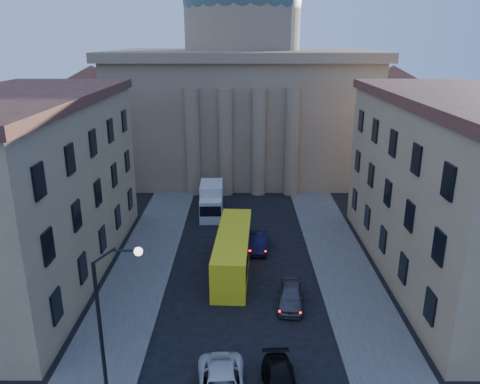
{
  "coord_description": "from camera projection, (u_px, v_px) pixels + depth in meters",
  "views": [
    {
      "loc": [
        -0.14,
        -12.93,
        18.61
      ],
      "look_at": [
        -0.21,
        18.34,
        8.28
      ],
      "focal_mm": 35.0,
      "sensor_mm": 36.0,
      "label": 1
    }
  ],
  "objects": [
    {
      "name": "box_truck",
      "position": [
        211.0,
        201.0,
        51.28
      ],
      "size": [
        2.54,
        6.15,
        3.34
      ],
      "rotation": [
        0.0,
        0.0,
        0.03
      ],
      "color": "silver",
      "rests_on": "ground"
    },
    {
      "name": "sidewalk_left",
      "position": [
        130.0,
        297.0,
        35.2
      ],
      "size": [
        5.0,
        60.0,
        0.15
      ],
      "primitive_type": "cube",
      "color": "#4F4D48",
      "rests_on": "ground"
    },
    {
      "name": "street_lamp",
      "position": [
        108.0,
        310.0,
        24.06
      ],
      "size": [
        2.62,
        0.44,
        8.83
      ],
      "color": "black",
      "rests_on": "ground"
    },
    {
      "name": "church",
      "position": [
        242.0,
        87.0,
        67.05
      ],
      "size": [
        68.02,
        28.76,
        36.6
      ],
      "color": "#856E51",
      "rests_on": "ground"
    },
    {
      "name": "building_left",
      "position": [
        27.0,
        188.0,
        36.71
      ],
      "size": [
        11.6,
        26.6,
        14.7
      ],
      "color": "tan",
      "rests_on": "ground"
    },
    {
      "name": "car_right_distant",
      "position": [
        259.0,
        242.0,
        43.03
      ],
      "size": [
        1.8,
        4.49,
        1.45
      ],
      "primitive_type": "imported",
      "rotation": [
        0.0,
        0.0,
        -0.06
      ],
      "color": "black",
      "rests_on": "ground"
    },
    {
      "name": "city_bus",
      "position": [
        233.0,
        250.0,
        39.08
      ],
      "size": [
        3.29,
        11.69,
        3.26
      ],
      "rotation": [
        0.0,
        0.0,
        -0.05
      ],
      "color": "yellow",
      "rests_on": "ground"
    },
    {
      "name": "sidewalk_right",
      "position": [
        356.0,
        297.0,
        35.16
      ],
      "size": [
        5.0,
        60.0,
        0.15
      ],
      "primitive_type": "cube",
      "color": "#4F4D48",
      "rests_on": "ground"
    },
    {
      "name": "car_right_far",
      "position": [
        291.0,
        296.0,
        34.03
      ],
      "size": [
        2.35,
        4.67,
        1.52
      ],
      "primitive_type": "imported",
      "rotation": [
        0.0,
        0.0,
        -0.13
      ],
      "color": "#4A494E",
      "rests_on": "ground"
    },
    {
      "name": "building_right",
      "position": [
        459.0,
        188.0,
        36.63
      ],
      "size": [
        11.6,
        26.6,
        14.7
      ],
      "color": "tan",
      "rests_on": "ground"
    },
    {
      "name": "car_right_mid",
      "position": [
        280.0,
        383.0,
        25.55
      ],
      "size": [
        2.09,
        4.63,
        1.32
      ],
      "primitive_type": "imported",
      "rotation": [
        0.0,
        0.0,
        0.05
      ],
      "color": "black",
      "rests_on": "ground"
    }
  ]
}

